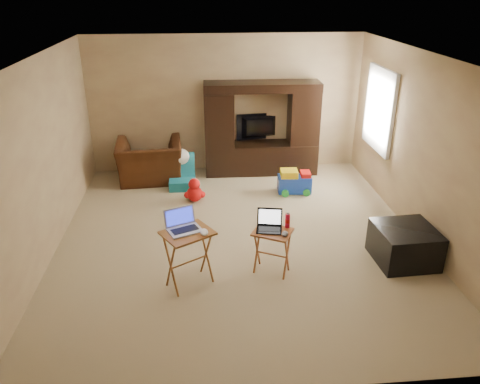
{
  "coord_description": "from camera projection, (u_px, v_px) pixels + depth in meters",
  "views": [
    {
      "loc": [
        -0.5,
        -5.77,
        3.34
      ],
      "look_at": [
        0.0,
        -0.2,
        0.8
      ],
      "focal_mm": 35.0,
      "sensor_mm": 36.0,
      "label": 1
    }
  ],
  "objects": [
    {
      "name": "window_pane",
      "position": [
        380.0,
        109.0,
        7.68
      ],
      "size": [
        0.0,
        1.2,
        1.2
      ],
      "primitive_type": "plane",
      "rotation": [
        1.57,
        0.0,
        -1.57
      ],
      "color": "white",
      "rests_on": "ground"
    },
    {
      "name": "entertainment_center",
      "position": [
        261.0,
        129.0,
        8.58
      ],
      "size": [
        2.09,
        0.57,
        1.7
      ],
      "primitive_type": "cube",
      "rotation": [
        0.0,
        0.0,
        -0.02
      ],
      "color": "black",
      "rests_on": "floor"
    },
    {
      "name": "plush_toy",
      "position": [
        194.0,
        190.0,
        7.67
      ],
      "size": [
        0.36,
        0.3,
        0.4
      ],
      "primitive_type": null,
      "color": "red",
      "rests_on": "floor"
    },
    {
      "name": "wall_left",
      "position": [
        43.0,
        161.0,
        5.93
      ],
      "size": [
        0.0,
        5.5,
        5.5
      ],
      "primitive_type": "plane",
      "rotation": [
        1.57,
        0.0,
        1.57
      ],
      "color": "tan",
      "rests_on": "ground"
    },
    {
      "name": "wall_front",
      "position": [
        269.0,
        274.0,
        3.64
      ],
      "size": [
        5.0,
        0.0,
        5.0
      ],
      "primitive_type": "plane",
      "rotation": [
        -1.57,
        0.0,
        0.0
      ],
      "color": "tan",
      "rests_on": "ground"
    },
    {
      "name": "water_bottle",
      "position": [
        288.0,
        221.0,
        5.69
      ],
      "size": [
        0.06,
        0.06,
        0.18
      ],
      "primitive_type": "cylinder",
      "color": "red",
      "rests_on": "tray_table_right"
    },
    {
      "name": "ottoman",
      "position": [
        404.0,
        245.0,
        6.01
      ],
      "size": [
        0.77,
        0.77,
        0.47
      ],
      "primitive_type": "cube",
      "rotation": [
        0.0,
        0.0,
        0.05
      ],
      "color": "black",
      "rests_on": "floor"
    },
    {
      "name": "tray_table_left",
      "position": [
        189.0,
        258.0,
        5.49
      ],
      "size": [
        0.69,
        0.66,
        0.71
      ],
      "primitive_type": "cube",
      "rotation": [
        0.0,
        0.0,
        0.55
      ],
      "color": "#9D5F26",
      "rests_on": "floor"
    },
    {
      "name": "ceiling",
      "position": [
        239.0,
        57.0,
        5.62
      ],
      "size": [
        5.5,
        5.5,
        0.0
      ],
      "primitive_type": "plane",
      "rotation": [
        3.14,
        0.0,
        0.0
      ],
      "color": "silver",
      "rests_on": "ground"
    },
    {
      "name": "laptop_right",
      "position": [
        269.0,
        222.0,
        5.6
      ],
      "size": [
        0.34,
        0.31,
        0.24
      ],
      "primitive_type": "cube",
      "rotation": [
        0.0,
        0.0,
        -0.19
      ],
      "color": "black",
      "rests_on": "tray_table_right"
    },
    {
      "name": "recliner",
      "position": [
        150.0,
        161.0,
        8.4
      ],
      "size": [
        1.2,
        1.06,
        0.74
      ],
      "primitive_type": "imported",
      "rotation": [
        0.0,
        0.0,
        3.21
      ],
      "color": "#43210E",
      "rests_on": "floor"
    },
    {
      "name": "tray_table_right",
      "position": [
        272.0,
        252.0,
        5.75
      ],
      "size": [
        0.56,
        0.52,
        0.58
      ],
      "primitive_type": "cube",
      "rotation": [
        0.0,
        0.0,
        -0.47
      ],
      "color": "#9C4F25",
      "rests_on": "floor"
    },
    {
      "name": "child_rocker",
      "position": [
        182.0,
        172.0,
        8.12
      ],
      "size": [
        0.46,
        0.52,
        0.6
      ],
      "primitive_type": null,
      "rotation": [
        0.0,
        0.0,
        -0.02
      ],
      "color": "#176E7F",
      "rests_on": "floor"
    },
    {
      "name": "wall_right",
      "position": [
        422.0,
        149.0,
        6.34
      ],
      "size": [
        0.0,
        5.5,
        5.5
      ],
      "primitive_type": "plane",
      "rotation": [
        1.57,
        0.0,
        -1.57
      ],
      "color": "tan",
      "rests_on": "ground"
    },
    {
      "name": "laptop_left",
      "position": [
        184.0,
        222.0,
        5.32
      ],
      "size": [
        0.46,
        0.42,
        0.24
      ],
      "primitive_type": "cube",
      "rotation": [
        0.0,
        0.0,
        0.41
      ],
      "color": "#B6B5BA",
      "rests_on": "tray_table_left"
    },
    {
      "name": "mouse_left",
      "position": [
        204.0,
        232.0,
        5.29
      ],
      "size": [
        0.1,
        0.15,
        0.06
      ],
      "primitive_type": "ellipsoid",
      "rotation": [
        0.0,
        0.0,
        0.08
      ],
      "color": "white",
      "rests_on": "tray_table_left"
    },
    {
      "name": "window_frame",
      "position": [
        379.0,
        109.0,
        7.68
      ],
      "size": [
        0.06,
        1.14,
        1.34
      ],
      "primitive_type": "cube",
      "color": "white",
      "rests_on": "ground"
    },
    {
      "name": "floor",
      "position": [
        239.0,
        237.0,
        6.65
      ],
      "size": [
        5.5,
        5.5,
        0.0
      ],
      "primitive_type": "plane",
      "color": "tan",
      "rests_on": "ground"
    },
    {
      "name": "mouse_right",
      "position": [
        285.0,
        234.0,
        5.53
      ],
      "size": [
        0.1,
        0.13,
        0.05
      ],
      "primitive_type": "ellipsoid",
      "rotation": [
        0.0,
        0.0,
        -0.28
      ],
      "color": "#444449",
      "rests_on": "tray_table_right"
    },
    {
      "name": "push_toy",
      "position": [
        295.0,
        181.0,
        7.97
      ],
      "size": [
        0.59,
        0.44,
        0.43
      ],
      "primitive_type": null,
      "rotation": [
        0.0,
        0.0,
        -0.06
      ],
      "color": "blue",
      "rests_on": "floor"
    },
    {
      "name": "wall_back",
      "position": [
        226.0,
        104.0,
        8.63
      ],
      "size": [
        5.0,
        0.0,
        5.0
      ],
      "primitive_type": "plane",
      "rotation": [
        1.57,
        0.0,
        0.0
      ],
      "color": "tan",
      "rests_on": "ground"
    },
    {
      "name": "television",
      "position": [
        260.0,
        127.0,
        8.78
      ],
      "size": [
        0.87,
        0.24,
        0.5
      ],
      "primitive_type": "imported",
      "rotation": [
        0.0,
        0.0,
        3.28
      ],
      "color": "black",
      "rests_on": "entertainment_center"
    }
  ]
}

